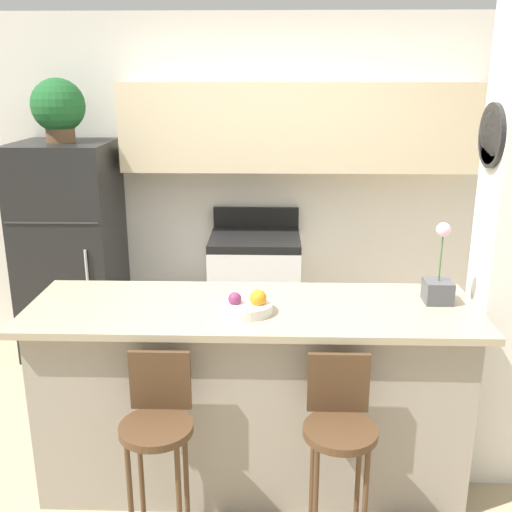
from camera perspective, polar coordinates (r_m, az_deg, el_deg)
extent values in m
plane|color=tan|center=(3.48, -0.35, -20.14)|extent=(14.00, 14.00, 0.00)
cube|color=white|center=(4.86, 0.45, 7.20)|extent=(5.60, 0.06, 2.55)
cube|color=beige|center=(4.62, 4.24, 12.16)|extent=(2.70, 0.32, 0.66)
cube|color=white|center=(4.64, -0.03, 11.03)|extent=(0.76, 0.28, 0.12)
cylinder|color=black|center=(3.09, 21.53, 10.63)|extent=(0.02, 0.31, 0.31)
cylinder|color=white|center=(3.09, 21.42, 10.64)|extent=(0.01, 0.27, 0.27)
cube|color=gray|center=(3.21, -0.36, -13.32)|extent=(2.12, 0.60, 0.96)
cube|color=tan|center=(2.99, -0.38, -5.10)|extent=(2.24, 0.72, 0.03)
cube|color=black|center=(4.89, -16.92, -2.25)|extent=(0.70, 0.71, 1.10)
cube|color=black|center=(4.70, -17.76, 7.14)|extent=(0.70, 0.71, 0.52)
cube|color=#333333|center=(4.42, -18.94, 3.01)|extent=(0.67, 0.01, 0.01)
cylinder|color=#B2B2B7|center=(4.48, -15.67, -3.17)|extent=(0.02, 0.02, 0.61)
cube|color=white|center=(4.73, -0.10, -3.75)|extent=(0.69, 0.62, 0.85)
cube|color=black|center=(4.59, -0.10, 1.57)|extent=(0.69, 0.62, 0.06)
cube|color=black|center=(4.85, 0.01, 3.73)|extent=(0.69, 0.04, 0.16)
cube|color=black|center=(4.42, -0.22, -4.67)|extent=(0.41, 0.01, 0.27)
cylinder|color=#4C331E|center=(2.71, -9.49, -15.89)|extent=(0.32, 0.32, 0.03)
cube|color=#4C331E|center=(2.75, -9.11, -11.60)|extent=(0.27, 0.02, 0.28)
cylinder|color=#4C331E|center=(2.84, -11.82, -22.42)|extent=(0.02, 0.02, 0.62)
cylinder|color=#4C331E|center=(2.81, -7.31, -22.77)|extent=(0.02, 0.02, 0.62)
cylinder|color=#4C331E|center=(3.00, -10.87, -19.93)|extent=(0.02, 0.02, 0.62)
cylinder|color=#4C331E|center=(2.97, -6.66, -20.21)|extent=(0.02, 0.02, 0.62)
cylinder|color=#4C331E|center=(2.69, 8.03, -16.21)|extent=(0.32, 0.32, 0.03)
cube|color=#4C331E|center=(2.72, 7.85, -11.86)|extent=(0.27, 0.02, 0.28)
cylinder|color=#4C331E|center=(2.79, 5.65, -23.06)|extent=(0.02, 0.02, 0.62)
cylinder|color=#4C331E|center=(2.95, 5.37, -20.45)|extent=(0.02, 0.02, 0.62)
cylinder|color=#4C331E|center=(2.97, 9.67, -20.34)|extent=(0.02, 0.02, 0.62)
cylinder|color=brown|center=(4.66, -18.11, 10.98)|extent=(0.21, 0.21, 0.12)
sphere|color=#1E5B28|center=(4.64, -18.34, 13.46)|extent=(0.39, 0.39, 0.39)
cube|color=#4C4C51|center=(3.15, 16.92, -3.25)|extent=(0.14, 0.14, 0.11)
cylinder|color=#386633|center=(3.10, 17.20, -0.14)|extent=(0.01, 0.01, 0.24)
sphere|color=#E5B2D1|center=(3.06, 17.43, 2.42)|extent=(0.07, 0.07, 0.07)
cylinder|color=silver|center=(2.90, -0.90, -4.90)|extent=(0.25, 0.25, 0.05)
sphere|color=orange|center=(2.87, 0.21, -4.04)|extent=(0.08, 0.08, 0.08)
sphere|color=#7A2D56|center=(2.88, -2.03, -4.11)|extent=(0.07, 0.07, 0.07)
cylinder|color=black|center=(4.64, -10.74, -7.62)|extent=(0.28, 0.28, 0.38)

